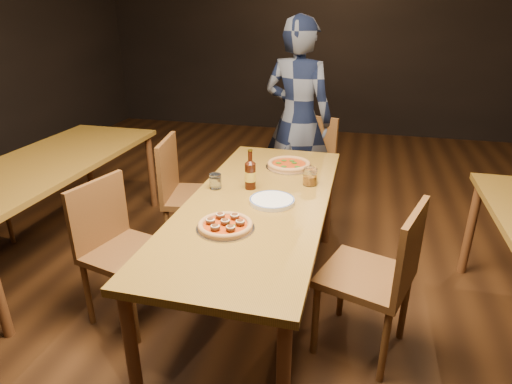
% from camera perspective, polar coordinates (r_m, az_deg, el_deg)
% --- Properties ---
extents(ground, '(9.00, 9.00, 0.00)m').
position_cam_1_polar(ground, '(2.89, 0.25, -14.73)').
color(ground, black).
extents(table_main, '(0.80, 2.00, 0.75)m').
position_cam_1_polar(table_main, '(2.53, 0.28, -2.52)').
color(table_main, brown).
rests_on(table_main, ground).
extents(table_left, '(0.80, 2.00, 0.75)m').
position_cam_1_polar(table_left, '(3.55, -26.12, 2.70)').
color(table_left, brown).
rests_on(table_left, ground).
extents(chair_main_nw, '(0.51, 0.51, 0.91)m').
position_cam_1_polar(chair_main_nw, '(2.66, -16.74, -7.65)').
color(chair_main_nw, '#5D3118').
rests_on(chair_main_nw, ground).
extents(chair_main_sw, '(0.52, 0.52, 0.96)m').
position_cam_1_polar(chair_main_sw, '(3.26, -7.84, -0.52)').
color(chair_main_sw, '#5D3118').
rests_on(chair_main_sw, ground).
extents(chair_main_e, '(0.56, 0.56, 0.94)m').
position_cam_1_polar(chair_main_e, '(2.39, 14.38, -10.66)').
color(chair_main_e, '#5D3118').
rests_on(chair_main_e, ground).
extents(chair_end, '(0.55, 0.55, 0.96)m').
position_cam_1_polar(chair_end, '(3.77, 6.17, 2.95)').
color(chair_end, '#5D3118').
rests_on(chair_end, ground).
extents(pizza_meatball, '(0.30, 0.30, 0.05)m').
position_cam_1_polar(pizza_meatball, '(2.18, -4.11, -4.39)').
color(pizza_meatball, '#B7B7BF').
rests_on(pizza_meatball, table_main).
extents(pizza_margherita, '(0.33, 0.33, 0.04)m').
position_cam_1_polar(pizza_margherita, '(3.03, 4.42, 3.67)').
color(pizza_margherita, '#B7B7BF').
rests_on(pizza_margherita, table_main).
extents(plate_stack, '(0.26, 0.26, 0.02)m').
position_cam_1_polar(plate_stack, '(2.46, 2.16, -1.18)').
color(plate_stack, white).
rests_on(plate_stack, table_main).
extents(beer_bottle, '(0.07, 0.07, 0.24)m').
position_cam_1_polar(beer_bottle, '(2.63, -0.76, 2.26)').
color(beer_bottle, black).
rests_on(beer_bottle, table_main).
extents(water_glass, '(0.07, 0.07, 0.09)m').
position_cam_1_polar(water_glass, '(2.66, -5.44, 1.44)').
color(water_glass, white).
rests_on(water_glass, table_main).
extents(amber_glass, '(0.09, 0.09, 0.11)m').
position_cam_1_polar(amber_glass, '(2.72, 7.22, 2.05)').
color(amber_glass, '#AD6313').
rests_on(amber_glass, table_main).
extents(diner, '(0.73, 0.58, 1.75)m').
position_cam_1_polar(diner, '(3.85, 5.60, 9.51)').
color(diner, black).
rests_on(diner, ground).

